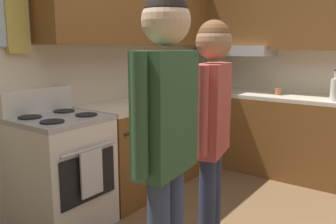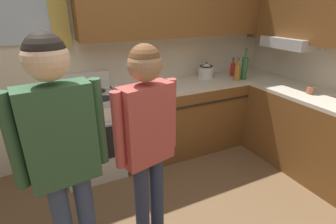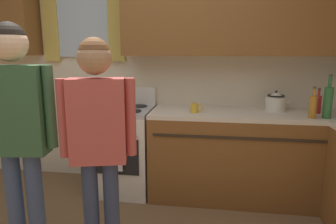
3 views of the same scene
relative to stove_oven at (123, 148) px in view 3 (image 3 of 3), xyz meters
The scene contains 10 objects.
back_wall_unit 1.12m from the stove_oven, 38.95° to the left, with size 4.60×0.42×2.60m.
kitchen_counter_run 1.83m from the stove_oven, 13.95° to the right, with size 2.23×2.15×0.90m.
stove_oven is the anchor object (origin of this frame).
bottle_oil_amber 1.92m from the stove_oven, ahead, with size 0.06×0.06×0.29m.
bottle_wine_green 2.05m from the stove_oven, ahead, with size 0.08×0.08×0.39m.
bottle_sauce_red 2.02m from the stove_oven, ahead, with size 0.06×0.06×0.25m.
mug_mustard_yellow 0.91m from the stove_oven, ahead, with size 0.12×0.08×0.09m.
stovetop_kettle 1.66m from the stove_oven, ahead, with size 0.27×0.20×0.21m.
adult_left 1.43m from the stove_oven, 104.17° to the right, with size 0.52×0.23×1.68m.
adult_in_plaid 1.34m from the stove_oven, 79.98° to the right, with size 0.48×0.23×1.58m.
Camera 3 is at (0.68, -1.49, 1.50)m, focal length 32.58 mm.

